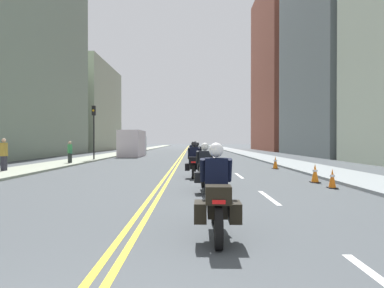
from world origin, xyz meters
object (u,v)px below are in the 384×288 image
object	(u,v)px
motorcycle_1	(206,172)
motorcycle_4	(194,155)
motorcycle_5	(194,153)
traffic_cone_2	(333,178)
pedestrian_2	(5,155)
motorcycle_2	(195,163)
motorcycle_3	(198,158)
motorcycle_6	(196,151)
traffic_cone_0	(316,173)
traffic_cone_1	(276,163)
parked_truck	(134,145)
traffic_light_near	(95,123)
motorcycle_0	(217,198)
pedestrian_0	(71,152)

from	to	relation	value
motorcycle_1	motorcycle_4	bearing A→B (deg)	89.31
motorcycle_5	traffic_cone_2	world-z (taller)	motorcycle_5
motorcycle_4	traffic_cone_2	world-z (taller)	motorcycle_4
motorcycle_5	pedestrian_2	bearing A→B (deg)	-131.41
motorcycle_2	motorcycle_3	xyz separation A→B (m)	(0.22, 5.10, -0.02)
motorcycle_2	motorcycle_4	bearing A→B (deg)	92.19
motorcycle_2	motorcycle_3	size ratio (longest dim) A/B	1.02
motorcycle_3	pedestrian_2	xyz separation A→B (m)	(-10.12, -3.09, 0.29)
motorcycle_4	motorcycle_6	size ratio (longest dim) A/B	1.05
traffic_cone_0	traffic_cone_1	xyz separation A→B (m)	(0.06, 6.40, 0.00)
motorcycle_4	motorcycle_5	size ratio (longest dim) A/B	0.99
motorcycle_6	motorcycle_5	bearing A→B (deg)	-89.81
motorcycle_3	motorcycle_4	world-z (taller)	motorcycle_4
traffic_cone_1	pedestrian_2	world-z (taller)	pedestrian_2
traffic_cone_2	traffic_cone_0	bearing A→B (deg)	90.91
motorcycle_4	traffic_cone_0	distance (m)	11.94
motorcycle_6	pedestrian_2	size ratio (longest dim) A/B	1.18
motorcycle_5	motorcycle_6	xyz separation A→B (m)	(0.21, 4.90, 0.01)
motorcycle_1	parked_truck	world-z (taller)	parked_truck
motorcycle_4	parked_truck	world-z (taller)	parked_truck
motorcycle_1	traffic_cone_1	size ratio (longest dim) A/B	2.95
traffic_cone_0	traffic_light_near	xyz separation A→B (m)	(-13.20, 14.27, 2.82)
motorcycle_3	traffic_light_near	distance (m)	11.53
motorcycle_5	traffic_cone_0	world-z (taller)	motorcycle_5
motorcycle_0	motorcycle_6	size ratio (longest dim) A/B	1.06
traffic_light_near	motorcycle_5	bearing A→B (deg)	9.78
motorcycle_4	parked_truck	xyz separation A→B (m)	(-6.56, 11.65, 0.62)
motorcycle_5	traffic_cone_0	bearing A→B (deg)	-74.30
motorcycle_4	motorcycle_6	distance (m)	9.71
motorcycle_1	motorcycle_4	size ratio (longest dim) A/B	1.01
pedestrian_2	parked_truck	world-z (taller)	parked_truck
traffic_cone_1	traffic_light_near	size ratio (longest dim) A/B	0.17
motorcycle_5	pedestrian_2	size ratio (longest dim) A/B	1.26
motorcycle_3	traffic_cone_1	bearing A→B (deg)	-4.88
traffic_light_near	pedestrian_2	xyz separation A→B (m)	(-1.54, -10.36, -2.26)
motorcycle_1	traffic_cone_1	distance (m)	9.78
motorcycle_1	traffic_cone_2	distance (m)	4.59
traffic_cone_2	parked_truck	world-z (taller)	parked_truck
traffic_cone_0	pedestrian_0	distance (m)	16.97
motorcycle_6	traffic_cone_2	size ratio (longest dim) A/B	3.07
motorcycle_2	traffic_cone_0	size ratio (longest dim) A/B	2.89
motorcycle_0	motorcycle_1	size ratio (longest dim) A/B	1.01
motorcycle_2	pedestrian_0	bearing A→B (deg)	139.20
traffic_light_near	parked_truck	world-z (taller)	traffic_light_near
motorcycle_6	parked_truck	size ratio (longest dim) A/B	0.33
motorcycle_5	pedestrian_0	world-z (taller)	pedestrian_0
motorcycle_3	motorcycle_1	bearing A→B (deg)	-86.83
motorcycle_5	pedestrian_0	distance (m)	10.45
motorcycle_6	traffic_cone_1	distance (m)	14.97
motorcycle_2	motorcycle_4	size ratio (longest dim) A/B	0.97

